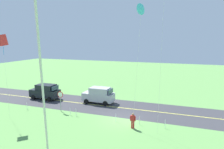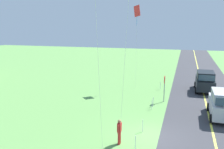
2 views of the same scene
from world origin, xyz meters
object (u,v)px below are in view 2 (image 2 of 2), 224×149
object	(u,v)px
car_parked_east_near	(205,81)
kite_blue_mid	(137,12)
car_suv_foreground	(223,104)
stop_sign	(164,84)
person_adult_near	(119,131)

from	to	relation	value
car_parked_east_near	kite_blue_mid	bearing A→B (deg)	95.49
car_suv_foreground	kite_blue_mid	bearing A→B (deg)	48.17
car_suv_foreground	kite_blue_mid	distance (m)	13.71
car_parked_east_near	stop_sign	distance (m)	6.73
car_suv_foreground	car_parked_east_near	bearing A→B (deg)	5.83
stop_sign	kite_blue_mid	xyz separation A→B (m)	(4.61, 3.67, 6.84)
car_parked_east_near	kite_blue_mid	size ratio (longest dim) A/B	0.46
car_parked_east_near	person_adult_near	size ratio (longest dim) A/B	2.75
car_suv_foreground	stop_sign	bearing A→B (deg)	58.04
stop_sign	car_suv_foreground	bearing A→B (deg)	-121.96
car_suv_foreground	kite_blue_mid	size ratio (longest dim) A/B	0.46
person_adult_near	kite_blue_mid	xyz separation A→B (m)	(14.31, 1.76, 7.78)
person_adult_near	car_suv_foreground	bearing A→B (deg)	141.79
car_suv_foreground	stop_sign	size ratio (longest dim) A/B	1.72
car_parked_east_near	kite_blue_mid	world-z (taller)	kite_blue_mid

